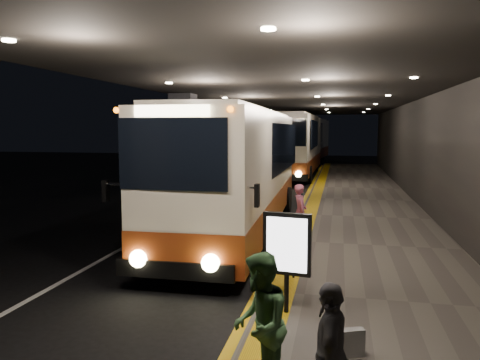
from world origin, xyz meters
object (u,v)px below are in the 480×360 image
(coach_main, at_px, (239,176))
(coach_third, at_px, (308,142))
(passenger_boarding, at_px, (300,212))
(info_sign, at_px, (287,246))
(coach_second, at_px, (295,148))
(passenger_waiting_green, at_px, (260,325))
(passenger_waiting_grey, at_px, (330,354))
(bag_polka, at_px, (352,343))
(stanchion_post, at_px, (294,253))

(coach_main, height_order, coach_third, coach_third)
(passenger_boarding, height_order, info_sign, info_sign)
(coach_second, distance_m, coach_third, 13.17)
(passenger_boarding, distance_m, info_sign, 5.35)
(coach_third, distance_m, info_sign, 37.01)
(coach_third, relative_size, passenger_boarding, 8.41)
(passenger_waiting_green, bearing_deg, coach_third, 178.75)
(coach_second, bearing_deg, passenger_waiting_grey, -82.98)
(coach_main, distance_m, passenger_boarding, 2.42)
(info_sign, bearing_deg, bag_polka, -43.43)
(passenger_waiting_green, height_order, stanchion_post, passenger_waiting_green)
(passenger_waiting_green, bearing_deg, passenger_waiting_grey, 60.11)
(info_sign, bearing_deg, stanchion_post, 99.77)
(coach_second, xyz_separation_m, coach_third, (-0.05, 13.17, 0.00))
(stanchion_post, bearing_deg, passenger_waiting_grey, -80.01)
(passenger_waiting_green, distance_m, passenger_waiting_grey, 0.89)
(passenger_waiting_green, relative_size, passenger_waiting_grey, 1.10)
(passenger_boarding, relative_size, bag_polka, 4.04)
(coach_second, distance_m, passenger_boarding, 18.56)
(passenger_waiting_grey, xyz_separation_m, info_sign, (-0.77, 2.83, 0.38))
(coach_second, distance_m, passenger_waiting_grey, 26.78)
(coach_second, height_order, passenger_waiting_green, coach_second)
(passenger_waiting_grey, bearing_deg, info_sign, -161.95)
(info_sign, bearing_deg, coach_third, 101.37)
(coach_main, bearing_deg, coach_second, 88.14)
(coach_third, height_order, passenger_waiting_green, coach_third)
(passenger_boarding, distance_m, stanchion_post, 3.50)
(bag_polka, bearing_deg, passenger_boarding, 100.78)
(passenger_waiting_grey, xyz_separation_m, stanchion_post, (-0.82, 4.68, -0.23))
(bag_polka, relative_size, info_sign, 0.23)
(coach_main, height_order, stanchion_post, coach_main)
(info_sign, distance_m, stanchion_post, 1.94)
(coach_main, bearing_deg, bag_polka, -68.75)
(bag_polka, bearing_deg, coach_main, 112.77)
(passenger_waiting_green, distance_m, bag_polka, 1.70)
(coach_main, height_order, passenger_waiting_grey, coach_main)
(coach_third, xyz_separation_m, passenger_waiting_green, (2.12, -39.39, -0.94))
(passenger_waiting_grey, bearing_deg, stanchion_post, -167.12)
(passenger_waiting_grey, bearing_deg, coach_main, -159.30)
(passenger_waiting_green, relative_size, stanchion_post, 1.58)
(coach_third, distance_m, stanchion_post, 35.18)
(coach_main, bearing_deg, coach_third, 88.37)
(coach_second, relative_size, bag_polka, 33.62)
(coach_main, relative_size, bag_polka, 30.94)
(coach_third, bearing_deg, coach_second, -85.82)
(coach_main, xyz_separation_m, stanchion_post, (2.16, -4.59, -1.07))
(passenger_waiting_green, xyz_separation_m, stanchion_post, (-0.02, 4.29, -0.31))
(passenger_waiting_grey, bearing_deg, coach_second, -170.94)
(passenger_boarding, bearing_deg, stanchion_post, 166.48)
(passenger_waiting_grey, distance_m, stanchion_post, 4.76)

